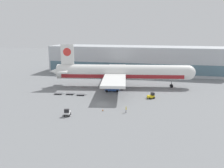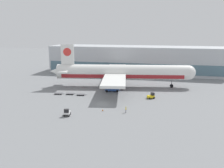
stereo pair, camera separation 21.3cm
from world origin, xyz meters
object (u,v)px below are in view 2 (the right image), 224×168
scissor_lift_loader (112,86)px  baggage_tug_foreground (67,113)px  baggage_dolly_third (81,94)px  airplane_main (120,73)px  ground_crew_near (126,109)px  baggage_dolly_lead (58,93)px  baggage_dolly_second (70,93)px  baggage_tug_mid (151,96)px  traffic_cone_near (103,110)px

scissor_lift_loader → baggage_tug_foreground: 29.51m
baggage_dolly_third → baggage_tug_foreground: bearing=-88.2°
airplane_main → ground_crew_near: (7.64, -30.73, -4.75)m
baggage_dolly_lead → baggage_dolly_second: size_ratio=1.00×
airplane_main → baggage_dolly_second: airplane_main is taller
baggage_dolly_second → baggage_dolly_third: 4.15m
baggage_dolly_third → scissor_lift_loader: bearing=33.5°
baggage_tug_mid → baggage_dolly_third: (-24.43, -1.55, -0.49)m
baggage_dolly_second → ground_crew_near: size_ratio=2.06×
baggage_tug_foreground → baggage_dolly_second: size_ratio=0.71×
scissor_lift_loader → baggage_dolly_second: scissor_lift_loader is taller
airplane_main → ground_crew_near: size_ratio=31.58×
baggage_tug_foreground → baggage_dolly_lead: bearing=-161.5°
baggage_dolly_third → traffic_cone_near: 18.78m
traffic_cone_near → baggage_dolly_third: bearing=129.0°
baggage_dolly_lead → baggage_dolly_second: same height
scissor_lift_loader → ground_crew_near: 24.68m
baggage_dolly_lead → ground_crew_near: ground_crew_near is taller
baggage_dolly_lead → traffic_cone_near: bearing=-42.9°
airplane_main → baggage_dolly_third: (-10.92, -16.09, -5.45)m
baggage_tug_mid → airplane_main: bearing=100.7°
scissor_lift_loader → baggage_dolly_second: bearing=-159.2°
scissor_lift_loader → baggage_dolly_lead: (-17.74, -8.67, -1.67)m
baggage_tug_mid → ground_crew_near: baggage_tug_mid is taller
airplane_main → baggage_dolly_lead: airplane_main is taller
baggage_tug_foreground → baggage_tug_mid: bearing=124.9°
airplane_main → baggage_dolly_second: 22.51m
baggage_dolly_third → ground_crew_near: size_ratio=2.06×
baggage_dolly_second → traffic_cone_near: size_ratio=5.91×
airplane_main → traffic_cone_near: bearing=-98.0°
ground_crew_near → baggage_dolly_third: bearing=43.8°
ground_crew_near → traffic_cone_near: (-6.73, 0.06, -0.77)m
airplane_main → baggage_dolly_third: 20.19m
airplane_main → baggage_dolly_second: bearing=-143.3°
ground_crew_near → traffic_cone_near: 6.77m
airplane_main → scissor_lift_loader: (-1.50, -7.84, -3.78)m
baggage_tug_mid → traffic_cone_near: size_ratio=4.41×
baggage_dolly_third → ground_crew_near: 23.65m
airplane_main → baggage_dolly_lead: size_ratio=15.30×
scissor_lift_loader → baggage_tug_foreground: scissor_lift_loader is taller
airplane_main → baggage_dolly_lead: bearing=-149.1°
baggage_dolly_lead → scissor_lift_loader: bearing=18.3°
baggage_tug_foreground → baggage_dolly_third: bearing=177.8°
baggage_tug_foreground → traffic_cone_near: 10.34m
scissor_lift_loader → traffic_cone_near: size_ratio=8.82×
baggage_dolly_second → traffic_cone_near: 21.81m
baggage_tug_foreground → baggage_dolly_second: baggage_tug_foreground is taller
baggage_tug_foreground → baggage_tug_mid: same height
scissor_lift_loader → baggage_dolly_lead: 19.81m
baggage_tug_foreground → baggage_dolly_third: baggage_tug_foreground is taller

